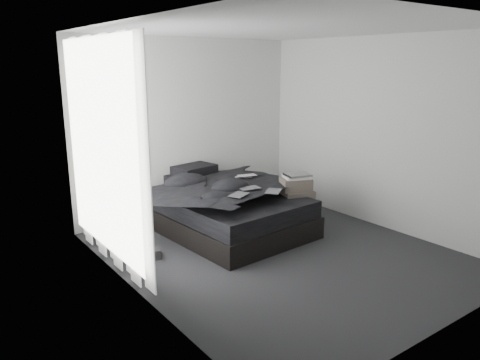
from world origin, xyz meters
TOP-DOWN VIEW (x-y plane):
  - floor at (0.00, 0.00)m, footprint 3.60×4.20m
  - ceiling at (0.00, 0.00)m, footprint 3.60×4.20m
  - wall_back at (0.00, 2.10)m, footprint 3.60×0.01m
  - wall_front at (0.00, -2.10)m, footprint 3.60×0.01m
  - wall_left at (-1.80, 0.00)m, footprint 0.01×4.20m
  - wall_right at (1.80, 0.00)m, footprint 0.01×4.20m
  - window_left at (-1.78, 0.90)m, footprint 0.02×2.00m
  - curtain_left at (-1.73, 0.90)m, footprint 0.06×2.12m
  - bed at (-0.06, 1.02)m, footprint 1.71×2.18m
  - mattress at (-0.06, 1.02)m, footprint 1.65×2.12m
  - duvet at (-0.06, 0.97)m, footprint 1.65×1.88m
  - pillow_lower at (-0.16, 1.83)m, footprint 0.65×0.47m
  - pillow_upper at (-0.09, 1.81)m, footprint 0.65×0.50m
  - laptop at (0.32, 1.10)m, footprint 0.38×0.29m
  - comic_a at (-0.27, 0.45)m, footprint 0.31×0.27m
  - comic_b at (0.02, 0.62)m, footprint 0.29×0.21m
  - comic_c at (0.17, 0.32)m, footprint 0.31×0.30m
  - side_stand at (-1.55, 1.48)m, footprint 0.34×0.34m
  - papers at (-1.54, 1.47)m, footprint 0.26×0.21m
  - floor_books at (-1.29, 0.76)m, footprint 0.13×0.18m
  - box_lower at (0.71, 0.49)m, footprint 0.53×0.47m
  - box_mid at (0.72, 0.48)m, footprint 0.48×0.43m
  - box_upper at (0.71, 0.49)m, footprint 0.48×0.44m
  - art_book_white at (0.71, 0.49)m, footprint 0.40×0.37m
  - art_book_snake at (0.72, 0.48)m, footprint 0.38×0.33m

SIDE VIEW (x-z plane):
  - floor at x=0.00m, z-range -0.01..0.01m
  - floor_books at x=-1.29m, z-range 0.00..0.13m
  - bed at x=-0.06m, z-range 0.00..0.28m
  - box_lower at x=0.71m, z-range 0.00..0.32m
  - side_stand at x=-1.55m, z-range 0.00..0.62m
  - mattress at x=-0.06m, z-range 0.28..0.51m
  - box_mid at x=0.72m, z-range 0.32..0.56m
  - pillow_lower at x=-0.16m, z-range 0.51..0.65m
  - papers at x=-1.54m, z-range 0.62..0.63m
  - duvet at x=-0.06m, z-range 0.51..0.75m
  - box_upper at x=0.71m, z-range 0.56..0.73m
  - pillow_upper at x=-0.09m, z-range 0.65..0.78m
  - art_book_white at x=0.71m, z-range 0.73..0.77m
  - comic_a at x=-0.27m, z-range 0.75..0.76m
  - comic_b at x=0.02m, z-range 0.76..0.76m
  - laptop at x=0.32m, z-range 0.75..0.78m
  - comic_c at x=0.17m, z-range 0.76..0.77m
  - art_book_snake at x=0.72m, z-range 0.77..0.80m
  - curtain_left at x=-1.73m, z-range 0.04..2.52m
  - wall_back at x=0.00m, z-range 0.00..2.60m
  - wall_front at x=0.00m, z-range 0.00..2.60m
  - wall_left at x=-1.80m, z-range 0.00..2.60m
  - wall_right at x=1.80m, z-range 0.00..2.60m
  - window_left at x=-1.78m, z-range 0.20..2.50m
  - ceiling at x=0.00m, z-range 2.60..2.60m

